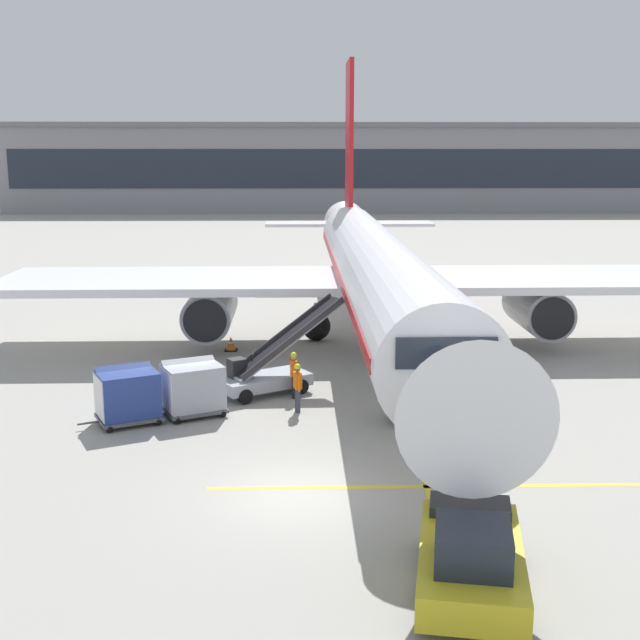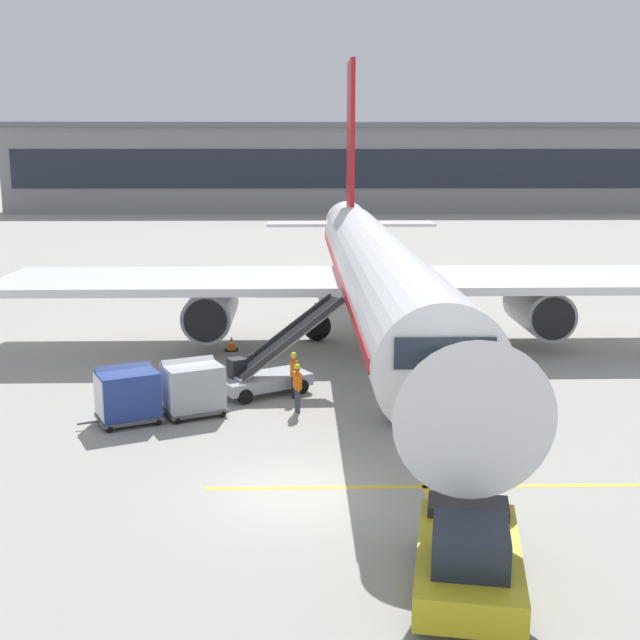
% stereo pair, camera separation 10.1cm
% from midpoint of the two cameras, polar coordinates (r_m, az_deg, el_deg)
% --- Properties ---
extents(ground_plane, '(600.00, 600.00, 0.00)m').
position_cam_midpoint_polar(ground_plane, '(22.23, -1.66, -12.05)').
color(ground_plane, '#9E9B93').
extents(parked_airplane, '(34.58, 44.13, 14.78)m').
position_cam_midpoint_polar(parked_airplane, '(38.00, 3.92, 3.49)').
color(parked_airplane, white).
rests_on(parked_airplane, ground).
extents(belt_loader, '(4.99, 3.70, 3.48)m').
position_cam_midpoint_polar(belt_loader, '(30.75, -3.50, -3.44)').
color(belt_loader, '#A3A8B2').
rests_on(belt_loader, ground).
extents(baggage_cart_lead, '(2.80, 2.30, 1.91)m').
position_cam_midpoint_polar(baggage_cart_lead, '(28.50, -8.83, -4.63)').
color(baggage_cart_lead, '#515156').
rests_on(baggage_cart_lead, ground).
extents(baggage_cart_second, '(2.80, 2.30, 1.91)m').
position_cam_midpoint_polar(baggage_cart_second, '(28.10, -13.24, -5.05)').
color(baggage_cart_second, '#515156').
rests_on(baggage_cart_second, ground).
extents(pushback_tug, '(2.87, 4.71, 1.83)m').
position_cam_midpoint_polar(pushback_tug, '(17.61, 10.54, -16.00)').
color(pushback_tug, gold).
rests_on(pushback_tug, ground).
extents(ground_crew_by_loader, '(0.28, 0.57, 1.74)m').
position_cam_midpoint_polar(ground_crew_by_loader, '(30.05, -1.76, -3.65)').
color(ground_crew_by_loader, black).
rests_on(ground_crew_by_loader, ground).
extents(ground_crew_by_carts, '(0.33, 0.56, 1.74)m').
position_cam_midpoint_polar(ground_crew_by_carts, '(28.44, -1.49, -4.53)').
color(ground_crew_by_carts, '#333847').
rests_on(ground_crew_by_carts, ground).
extents(safety_cone_engine_keepout, '(0.58, 0.58, 0.66)m').
position_cam_midpoint_polar(safety_cone_engine_keepout, '(37.52, -6.13, -1.66)').
color(safety_cone_engine_keepout, black).
rests_on(safety_cone_engine_keepout, ground).
extents(apron_guidance_line_lead_in, '(0.20, 110.00, 0.01)m').
position_cam_midpoint_polar(apron_guidance_line_lead_in, '(37.85, 3.95, -1.99)').
color(apron_guidance_line_lead_in, yellow).
rests_on(apron_guidance_line_lead_in, ground).
extents(apron_guidance_line_stop_bar, '(12.00, 0.20, 0.01)m').
position_cam_midpoint_polar(apron_guidance_line_stop_bar, '(22.82, 7.59, -11.49)').
color(apron_guidance_line_stop_bar, yellow).
rests_on(apron_guidance_line_stop_bar, ground).
extents(terminal_building, '(106.22, 18.36, 13.04)m').
position_cam_midpoint_polar(terminal_building, '(128.50, 3.21, 10.60)').
color(terminal_building, gray).
rests_on(terminal_building, ground).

